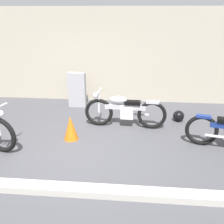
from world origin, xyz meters
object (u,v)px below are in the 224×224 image
(helmet, at_px, (179,116))
(motorcycle_silver, at_px, (124,110))
(traffic_cone, at_px, (71,128))
(stone_marker, at_px, (77,90))

(helmet, xyz_separation_m, motorcycle_silver, (-1.40, -0.48, 0.29))
(helmet, xyz_separation_m, traffic_cone, (-2.56, -1.25, 0.13))
(traffic_cone, distance_m, motorcycle_silver, 1.40)
(motorcycle_silver, bearing_deg, stone_marker, -39.47)
(traffic_cone, bearing_deg, motorcycle_silver, 33.47)
(stone_marker, relative_size, traffic_cone, 1.88)
(helmet, height_order, motorcycle_silver, motorcycle_silver)
(stone_marker, bearing_deg, helmet, -16.84)
(helmet, height_order, traffic_cone, traffic_cone)
(helmet, distance_m, traffic_cone, 2.85)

